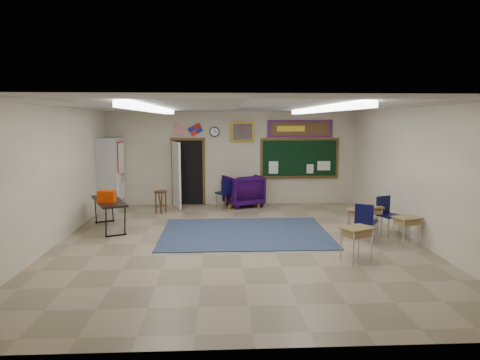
{
  "coord_description": "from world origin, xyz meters",
  "views": [
    {
      "loc": [
        -0.42,
        -9.26,
        2.69
      ],
      "look_at": [
        0.12,
        1.5,
        1.2
      ],
      "focal_mm": 32.0,
      "sensor_mm": 36.0,
      "label": 1
    }
  ],
  "objects_px": {
    "wingback_armchair": "(243,191)",
    "student_desk_front_right": "(369,218)",
    "student_desk_front_left": "(359,221)",
    "folding_table": "(109,213)",
    "wooden_stool": "(161,202)"
  },
  "relations": [
    {
      "from": "student_desk_front_right",
      "to": "wingback_armchair",
      "type": "bearing_deg",
      "value": 127.99
    },
    {
      "from": "student_desk_front_left",
      "to": "wingback_armchair",
      "type": "bearing_deg",
      "value": 149.43
    },
    {
      "from": "student_desk_front_left",
      "to": "student_desk_front_right",
      "type": "height_order",
      "value": "student_desk_front_right"
    },
    {
      "from": "wingback_armchair",
      "to": "student_desk_front_right",
      "type": "distance_m",
      "value": 4.55
    },
    {
      "from": "student_desk_front_left",
      "to": "folding_table",
      "type": "relative_size",
      "value": 0.35
    },
    {
      "from": "wingback_armchair",
      "to": "folding_table",
      "type": "relative_size",
      "value": 0.59
    },
    {
      "from": "wingback_armchair",
      "to": "student_desk_front_left",
      "type": "xyz_separation_m",
      "value": [
        2.52,
        -3.69,
        -0.14
      ]
    },
    {
      "from": "wingback_armchair",
      "to": "folding_table",
      "type": "height_order",
      "value": "folding_table"
    },
    {
      "from": "wooden_stool",
      "to": "student_desk_front_right",
      "type": "bearing_deg",
      "value": -26.46
    },
    {
      "from": "student_desk_front_right",
      "to": "folding_table",
      "type": "bearing_deg",
      "value": 172.54
    },
    {
      "from": "wingback_armchair",
      "to": "student_desk_front_right",
      "type": "bearing_deg",
      "value": 107.33
    },
    {
      "from": "wingback_armchair",
      "to": "student_desk_front_left",
      "type": "relative_size",
      "value": 1.7
    },
    {
      "from": "wooden_stool",
      "to": "folding_table",
      "type": "bearing_deg",
      "value": -119.86
    },
    {
      "from": "student_desk_front_right",
      "to": "folding_table",
      "type": "xyz_separation_m",
      "value": [
        -6.33,
        0.82,
        0.02
      ]
    },
    {
      "from": "student_desk_front_left",
      "to": "student_desk_front_right",
      "type": "distance_m",
      "value": 0.3
    }
  ]
}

